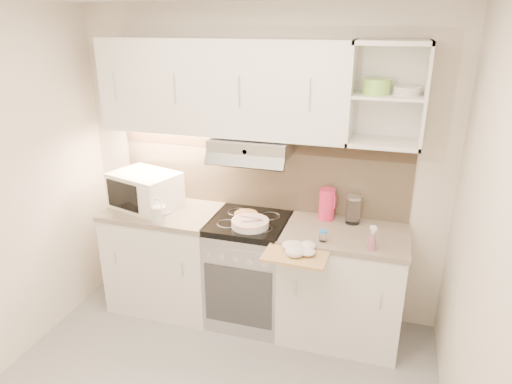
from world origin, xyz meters
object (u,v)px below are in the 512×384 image
electric_range (249,270)px  watering_can (159,213)px  plate_stack (250,223)px  spray_bottle (372,239)px  microwave (145,190)px  cutting_board (297,252)px  pink_pitcher (327,204)px  glass_jar (353,209)px

electric_range → watering_can: 0.87m
plate_stack → spray_bottle: size_ratio=1.51×
watering_can → plate_stack: (0.71, 0.11, -0.04)m
microwave → plate_stack: size_ratio=2.14×
electric_range → cutting_board: electric_range is taller
microwave → pink_pitcher: (1.48, 0.19, -0.02)m
spray_bottle → cutting_board: bearing=178.4°
watering_can → spray_bottle: 1.61m
electric_range → microwave: size_ratio=1.47×
microwave → spray_bottle: size_ratio=3.24×
plate_stack → spray_bottle: bearing=-6.7°
watering_can → spray_bottle: (1.61, 0.00, 0.01)m
watering_can → glass_jar: bearing=38.9°
cutting_board → plate_stack: bearing=151.4°
glass_jar → microwave: bearing=-174.2°
pink_pitcher → watering_can: bearing=-148.8°
microwave → watering_can: bearing=-26.7°
glass_jar → spray_bottle: glass_jar is taller
pink_pitcher → spray_bottle: 0.56m
glass_jar → cutting_board: bearing=-120.6°
plate_stack → pink_pitcher: (0.53, 0.31, 0.10)m
electric_range → pink_pitcher: pink_pitcher is taller
microwave → pink_pitcher: 1.49m
electric_range → glass_jar: (0.78, 0.18, 0.56)m
microwave → cutting_board: (1.37, -0.37, -0.18)m
electric_range → cutting_board: size_ratio=2.09×
spray_bottle → cutting_board: size_ratio=0.44×
microwave → glass_jar: size_ratio=2.75×
glass_jar → watering_can: bearing=-164.4°
spray_bottle → cutting_board: (-0.49, -0.14, -0.10)m
cutting_board → microwave: bearing=166.7°
pink_pitcher → spray_bottle: size_ratio=1.32×
electric_range → pink_pitcher: size_ratio=3.62×
electric_range → microwave: (-0.91, 0.01, 0.60)m
pink_pitcher → cutting_board: pink_pitcher is taller
glass_jar → plate_stack: bearing=-158.3°
spray_bottle → cutting_board: 0.52m
glass_jar → spray_bottle: size_ratio=1.18×
microwave → cutting_board: microwave is taller
glass_jar → pink_pitcher: bearing=174.3°
microwave → plate_stack: 0.97m
microwave → spray_bottle: microwave is taller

